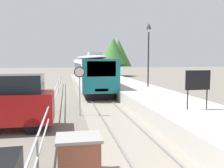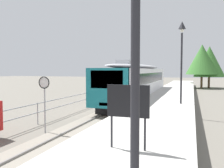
{
  "view_description": "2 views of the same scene",
  "coord_description": "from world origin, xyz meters",
  "px_view_note": "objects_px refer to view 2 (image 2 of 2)",
  "views": [
    {
      "loc": [
        -2.54,
        -3.34,
        3.16
      ],
      "look_at": [
        0.4,
        12.46,
        1.6
      ],
      "focal_mm": 39.57,
      "sensor_mm": 36.0,
      "label": 1
    },
    {
      "loc": [
        5.05,
        0.62,
        3.11
      ],
      "look_at": [
        -1.0,
        18.46,
        2.0
      ],
      "focal_mm": 38.17,
      "sensor_mm": 36.0,
      "label": 2
    }
  ],
  "objects_px": {
    "platform_lamp_mid_platform": "(182,47)",
    "speed_limit_sign": "(44,90)",
    "platform_notice_board": "(128,103)",
    "commuter_train": "(138,80)"
  },
  "relations": [
    {
      "from": "platform_lamp_mid_platform",
      "to": "speed_limit_sign",
      "type": "distance_m",
      "value": 9.13
    },
    {
      "from": "platform_lamp_mid_platform",
      "to": "platform_notice_board",
      "type": "bearing_deg",
      "value": -95.72
    },
    {
      "from": "commuter_train",
      "to": "speed_limit_sign",
      "type": "height_order",
      "value": "commuter_train"
    },
    {
      "from": "platform_lamp_mid_platform",
      "to": "commuter_train",
      "type": "bearing_deg",
      "value": 123.26
    },
    {
      "from": "platform_notice_board",
      "to": "platform_lamp_mid_platform",
      "type": "bearing_deg",
      "value": 84.28
    },
    {
      "from": "commuter_train",
      "to": "platform_lamp_mid_platform",
      "type": "xyz_separation_m",
      "value": [
        4.35,
        -6.63,
        2.48
      ]
    },
    {
      "from": "commuter_train",
      "to": "platform_lamp_mid_platform",
      "type": "distance_m",
      "value": 8.31
    },
    {
      "from": "platform_notice_board",
      "to": "commuter_train",
      "type": "bearing_deg",
      "value": 101.56
    },
    {
      "from": "platform_notice_board",
      "to": "speed_limit_sign",
      "type": "bearing_deg",
      "value": 145.47
    },
    {
      "from": "commuter_train",
      "to": "platform_notice_board",
      "type": "relative_size",
      "value": 10.08
    }
  ]
}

